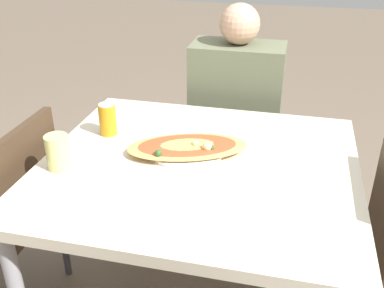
{
  "coord_description": "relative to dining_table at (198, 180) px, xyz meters",
  "views": [
    {
      "loc": [
        0.29,
        -1.31,
        1.5
      ],
      "look_at": [
        -0.03,
        0.02,
        0.78
      ],
      "focal_mm": 42.0,
      "sensor_mm": 36.0,
      "label": 1
    }
  ],
  "objects": [
    {
      "name": "dining_table",
      "position": [
        0.0,
        0.0,
        0.0
      ],
      "size": [
        1.08,
        0.98,
        0.72
      ],
      "color": "beige",
      "rests_on": "ground_plane"
    },
    {
      "name": "chair_far_seated",
      "position": [
        0.03,
        0.82,
        -0.18
      ],
      "size": [
        0.4,
        0.4,
        0.83
      ],
      "rotation": [
        0.0,
        0.0,
        3.14
      ],
      "color": "#3F2D1E",
      "rests_on": "ground_plane"
    },
    {
      "name": "chair_side_left",
      "position": [
        -0.74,
        -0.09,
        -0.18
      ],
      "size": [
        0.4,
        0.4,
        0.83
      ],
      "rotation": [
        0.0,
        0.0,
        1.57
      ],
      "color": "#3F2D1E",
      "rests_on": "ground_plane"
    },
    {
      "name": "person_seated",
      "position": [
        0.03,
        0.71,
        0.01
      ],
      "size": [
        0.44,
        0.27,
        1.14
      ],
      "rotation": [
        0.0,
        0.0,
        3.14
      ],
      "color": "#2D2D38",
      "rests_on": "ground_plane"
    },
    {
      "name": "pizza_main",
      "position": [
        -0.05,
        0.06,
        0.09
      ],
      "size": [
        0.48,
        0.34,
        0.06
      ],
      "color": "white",
      "rests_on": "dining_table"
    },
    {
      "name": "soda_can",
      "position": [
        -0.39,
        0.14,
        0.13
      ],
      "size": [
        0.07,
        0.07,
        0.12
      ],
      "color": "orange",
      "rests_on": "dining_table"
    },
    {
      "name": "drink_glass",
      "position": [
        -0.45,
        -0.14,
        0.13
      ],
      "size": [
        0.08,
        0.08,
        0.12
      ],
      "color": "#E0DB7F",
      "rests_on": "dining_table"
    }
  ]
}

